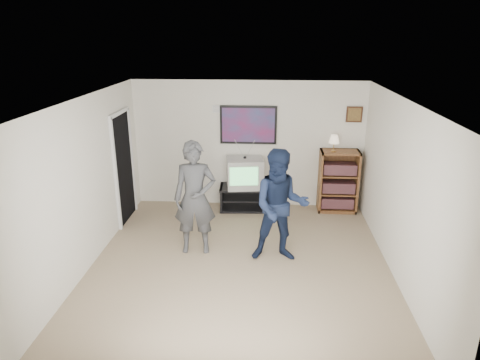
# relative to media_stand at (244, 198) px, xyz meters

# --- Properties ---
(room_shell) EXTENTS (4.51, 5.00, 2.51)m
(room_shell) POSITION_rel_media_stand_xyz_m (0.07, -1.88, 1.01)
(room_shell) COLOR #75664A
(room_shell) RESTS_ON ground
(media_stand) EXTENTS (0.97, 0.58, 0.47)m
(media_stand) POSITION_rel_media_stand_xyz_m (0.00, 0.00, 0.00)
(media_stand) COLOR black
(media_stand) RESTS_ON room_shell
(crt_television) EXTENTS (0.76, 0.67, 0.58)m
(crt_television) POSITION_rel_media_stand_xyz_m (0.02, 0.00, 0.53)
(crt_television) COLOR #ADACA8
(crt_television) RESTS_ON media_stand
(bookshelf) EXTENTS (0.74, 0.42, 1.22)m
(bookshelf) POSITION_rel_media_stand_xyz_m (1.83, 0.05, 0.37)
(bookshelf) COLOR #5B2D1B
(bookshelf) RESTS_ON room_shell
(table_lamp) EXTENTS (0.20, 0.20, 0.31)m
(table_lamp) POSITION_rel_media_stand_xyz_m (1.69, 0.01, 1.14)
(table_lamp) COLOR beige
(table_lamp) RESTS_ON bookshelf
(person_tall) EXTENTS (0.70, 0.50, 1.81)m
(person_tall) POSITION_rel_media_stand_xyz_m (-0.66, -1.77, 0.67)
(person_tall) COLOR #3B3C3E
(person_tall) RESTS_ON room_shell
(person_short) EXTENTS (0.89, 0.71, 1.76)m
(person_short) POSITION_rel_media_stand_xyz_m (0.66, -1.95, 0.65)
(person_short) COLOR #141E39
(person_short) RESTS_ON room_shell
(controller_left) EXTENTS (0.07, 0.11, 0.03)m
(controller_left) POSITION_rel_media_stand_xyz_m (-0.72, -1.58, 1.01)
(controller_left) COLOR white
(controller_left) RESTS_ON person_tall
(controller_right) EXTENTS (0.07, 0.13, 0.04)m
(controller_right) POSITION_rel_media_stand_xyz_m (0.70, -1.71, 0.88)
(controller_right) COLOR white
(controller_right) RESTS_ON person_short
(poster) EXTENTS (1.10, 0.03, 0.75)m
(poster) POSITION_rel_media_stand_xyz_m (0.07, 0.25, 1.41)
(poster) COLOR black
(poster) RESTS_ON room_shell
(air_vent) EXTENTS (0.28, 0.02, 0.14)m
(air_vent) POSITION_rel_media_stand_xyz_m (-0.48, 0.25, 1.71)
(air_vent) COLOR white
(air_vent) RESTS_ON room_shell
(small_picture) EXTENTS (0.30, 0.03, 0.30)m
(small_picture) POSITION_rel_media_stand_xyz_m (2.07, 0.25, 1.64)
(small_picture) COLOR #391D12
(small_picture) RESTS_ON room_shell
(doorway) EXTENTS (0.03, 0.85, 2.00)m
(doorway) POSITION_rel_media_stand_xyz_m (-2.17, -0.63, 0.76)
(doorway) COLOR black
(doorway) RESTS_ON room_shell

